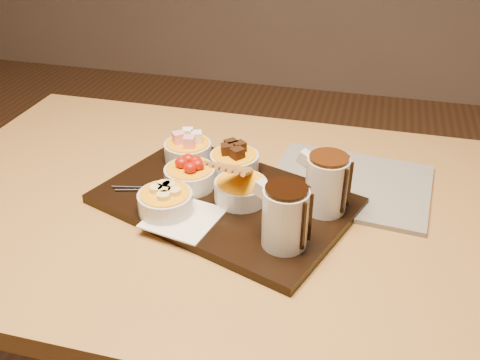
% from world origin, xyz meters
% --- Properties ---
extents(dining_table, '(1.20, 0.80, 0.75)m').
position_xyz_m(dining_table, '(0.00, 0.00, 0.65)').
color(dining_table, '#AB7F3F').
rests_on(dining_table, ground).
extents(serving_board, '(0.53, 0.44, 0.02)m').
position_xyz_m(serving_board, '(0.03, -0.01, 0.76)').
color(serving_board, black).
rests_on(serving_board, dining_table).
extents(napkin, '(0.14, 0.14, 0.00)m').
position_xyz_m(napkin, '(-0.03, -0.10, 0.77)').
color(napkin, white).
rests_on(napkin, serving_board).
extents(bowl_marshmallows, '(0.10, 0.10, 0.04)m').
position_xyz_m(bowl_marshmallows, '(-0.09, 0.11, 0.79)').
color(bowl_marshmallows, beige).
rests_on(bowl_marshmallows, serving_board).
extents(bowl_cake, '(0.10, 0.10, 0.04)m').
position_xyz_m(bowl_cake, '(0.02, 0.09, 0.79)').
color(bowl_cake, beige).
rests_on(bowl_cake, serving_board).
extents(bowl_strawberries, '(0.10, 0.10, 0.04)m').
position_xyz_m(bowl_strawberries, '(-0.05, 0.01, 0.79)').
color(bowl_strawberries, beige).
rests_on(bowl_strawberries, serving_board).
extents(bowl_biscotti, '(0.10, 0.10, 0.04)m').
position_xyz_m(bowl_biscotti, '(0.06, -0.01, 0.79)').
color(bowl_biscotti, beige).
rests_on(bowl_biscotti, serving_board).
extents(bowl_bananas, '(0.10, 0.10, 0.04)m').
position_xyz_m(bowl_bananas, '(-0.06, -0.08, 0.79)').
color(bowl_bananas, beige).
rests_on(bowl_bananas, serving_board).
extents(pitcher_dark_chocolate, '(0.10, 0.10, 0.10)m').
position_xyz_m(pitcher_dark_chocolate, '(0.16, -0.12, 0.82)').
color(pitcher_dark_chocolate, silver).
rests_on(pitcher_dark_chocolate, serving_board).
extents(pitcher_milk_chocolate, '(0.10, 0.10, 0.10)m').
position_xyz_m(pitcher_milk_chocolate, '(0.21, -0.00, 0.82)').
color(pitcher_milk_chocolate, silver).
rests_on(pitcher_milk_chocolate, serving_board).
extents(fondue_skewers, '(0.08, 0.26, 0.01)m').
position_xyz_m(fondue_skewers, '(-0.07, -0.01, 0.77)').
color(fondue_skewers, silver).
rests_on(fondue_skewers, serving_board).
extents(newspaper, '(0.34, 0.28, 0.01)m').
position_xyz_m(newspaper, '(0.25, 0.12, 0.76)').
color(newspaper, beige).
rests_on(newspaper, dining_table).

